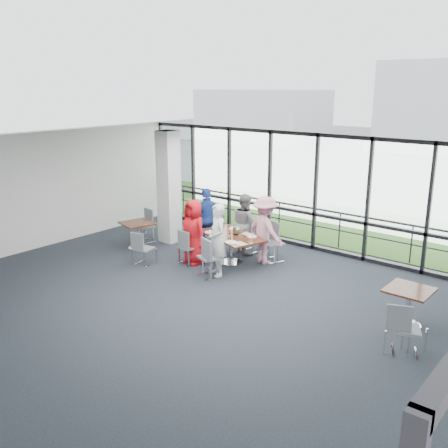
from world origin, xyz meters
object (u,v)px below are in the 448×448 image
Objects in this scene: chair_main_fl at (251,237)px; chair_spare_la at (144,249)px; structural_column at (169,187)px; chair_spare_r at (407,329)px; diner_near_left at (194,232)px; main_table at (231,240)px; chair_main_end at (205,231)px; chair_main_fr at (272,243)px; diner_far_left at (245,223)px; diner_near_right at (217,240)px; diner_far_right at (265,230)px; side_table_left at (137,227)px; diner_end at (207,219)px; chair_main_nr at (210,257)px; chair_spare_lb at (145,227)px; side_table_right at (409,295)px; chair_main_nl at (189,247)px.

chair_spare_la is (-1.49, -2.53, -0.00)m from chair_main_fl.
chair_spare_r is at bearing -14.31° from structural_column.
diner_near_left is at bearing 84.04° from chair_main_fl.
main_table is (2.55, -0.32, -0.99)m from structural_column.
chair_main_end is 1.15× the size of chair_spare_la.
chair_main_fr is at bearing 64.23° from main_table.
chair_main_fl reaches higher than chair_spare_la.
diner_far_left is (-0.24, 0.89, 0.20)m from main_table.
diner_far_right is (0.39, 1.42, -0.00)m from diner_near_right.
chair_main_fr is 1.01× the size of chair_main_end.
side_table_left is (-2.75, -0.74, 0.01)m from main_table.
diner_end is (1.36, 0.11, -0.74)m from structural_column.
structural_column is 7.95m from chair_spare_r.
chair_main_nr is 0.99× the size of chair_main_fr.
diner_end is 2.03× the size of chair_main_fl.
chair_spare_lb reaches higher than side_table_left.
side_table_right is 5.47m from diner_near_left.
chair_spare_r reaches higher than chair_spare_la.
diner_end is 1.31m from chair_main_nl.
structural_column is at bearing 161.16° from diner_near_left.
diner_far_right is (1.37, 1.17, 0.04)m from diner_near_left.
structural_column is at bearing 172.74° from side_table_right.
diner_far_right is at bearing -157.92° from chair_spare_lb.
chair_main_nr is at bearing 175.20° from chair_spare_lb.
side_table_right is at bearing 27.34° from chair_main_nr.
diner_far_left reaches higher than chair_spare_la.
main_table is at bearing 138.17° from diner_near_right.
structural_column reaches higher than diner_end.
diner_near_left is 0.95× the size of diner_near_right.
side_table_right is at bearing -174.88° from chair_main_fr.
side_table_right is (7.48, 0.13, -0.00)m from side_table_left.
diner_far_left is at bearing 129.88° from chair_spare_r.
chair_main_fl is at bearing 133.68° from diner_near_right.
diner_near_left is at bearing -162.17° from diner_near_right.
chair_spare_lb is at bearing -173.49° from chair_main_nr.
chair_spare_r is at bearing -2.64° from chair_main_nl.
chair_main_fr is (0.48, 1.63, -0.38)m from diner_near_right.
diner_near_left reaches higher than main_table.
chair_spare_lb is (-3.02, -0.23, -0.15)m from main_table.
structural_column is 7.40m from side_table_right.
chair_spare_r is at bearing 100.39° from chair_main_end.
diner_far_left reaches higher than chair_spare_lb.
diner_far_right is 1.99m from chair_main_nl.
chair_main_nl is at bearing 68.73° from chair_main_fr.
chair_main_fl is 2.94m from chair_spare_la.
chair_spare_lb is (-0.28, 0.51, -0.16)m from side_table_left.
diner_near_left reaches higher than chair_spare_la.
chair_spare_r reaches higher than side_table_left.
chair_main_nr reaches higher than chair_spare_la.
structural_column is at bearing -120.90° from chair_spare_lb.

